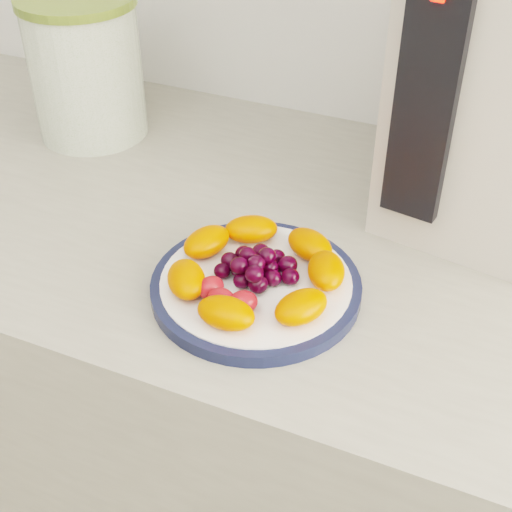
% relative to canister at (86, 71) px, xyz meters
% --- Properties ---
extents(counter, '(3.50, 0.60, 0.90)m').
position_rel_canister_xyz_m(counter, '(0.31, -0.11, -0.55)').
color(counter, gray).
rests_on(counter, floor).
extents(cabinet_face, '(3.48, 0.58, 0.84)m').
position_rel_canister_xyz_m(cabinet_face, '(0.31, -0.11, -0.58)').
color(cabinet_face, brown).
rests_on(cabinet_face, floor).
extents(plate_rim, '(0.23, 0.23, 0.01)m').
position_rel_canister_xyz_m(plate_rim, '(0.37, -0.25, -0.09)').
color(plate_rim, '#141B38').
rests_on(plate_rim, counter).
extents(plate_face, '(0.21, 0.21, 0.02)m').
position_rel_canister_xyz_m(plate_face, '(0.37, -0.25, -0.09)').
color(plate_face, white).
rests_on(plate_face, counter).
extents(canister, '(0.18, 0.18, 0.19)m').
position_rel_canister_xyz_m(canister, '(0.00, 0.00, 0.00)').
color(canister, '#355B0D').
rests_on(canister, counter).
extents(canister_lid, '(0.18, 0.18, 0.01)m').
position_rel_canister_xyz_m(canister_lid, '(0.00, 0.00, 0.10)').
color(canister_lid, olive).
rests_on(canister_lid, canister).
extents(appliance_panel, '(0.07, 0.03, 0.27)m').
position_rel_canister_xyz_m(appliance_panel, '(0.50, -0.10, 0.09)').
color(appliance_panel, black).
rests_on(appliance_panel, appliance_body).
extents(fruit_plate, '(0.20, 0.19, 0.03)m').
position_rel_canister_xyz_m(fruit_plate, '(0.37, -0.25, -0.06)').
color(fruit_plate, '#F44800').
rests_on(fruit_plate, plate_face).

